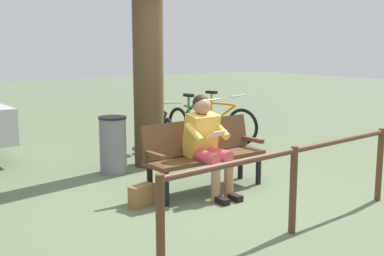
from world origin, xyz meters
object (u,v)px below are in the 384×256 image
bench (203,150)px  bicycle_black (161,131)px  tree_trunk (148,62)px  litter_bin (113,145)px  handbag (142,195)px  bicycle_green (219,122)px  bicycle_orange (195,127)px  person_reading (207,140)px

bench → bicycle_black: 2.25m
bench → tree_trunk: size_ratio=0.52×
litter_bin → handbag: bearing=73.5°
handbag → bench: bearing=-175.2°
bench → bicycle_green: (-2.17, -2.23, -0.15)m
bench → bicycle_green: bearing=-134.1°
handbag → bicycle_orange: size_ratio=0.18×
handbag → bicycle_green: 3.88m
person_reading → bicycle_green: size_ratio=0.73×
bench → litter_bin: size_ratio=1.99×
tree_trunk → bicycle_green: bearing=-159.1°
bicycle_orange → litter_bin: bearing=-68.9°
bicycle_green → bicycle_orange: same height
tree_trunk → bicycle_orange: 1.86m
bicycle_black → bench: bearing=0.6°
person_reading → handbag: bearing=-5.5°
bicycle_orange → bicycle_green: bearing=106.8°
bicycle_orange → tree_trunk: bearing=-63.3°
person_reading → bicycle_black: person_reading is taller
litter_bin → bicycle_green: (-2.67, -0.85, -0.04)m
litter_bin → person_reading: bearing=105.5°
bench → bicycle_green: size_ratio=0.97×
bicycle_orange → bicycle_black: (0.66, -0.06, 0.00)m
handbag → tree_trunk: bearing=-125.1°
bicycle_green → bicycle_orange: (0.72, 0.19, 0.00)m
litter_bin → bicycle_black: bearing=-150.9°
person_reading → bench: bearing=-114.2°
handbag → litter_bin: bearing=-106.5°
bench → person_reading: person_reading is taller
bench → bicycle_orange: bicycle_orange is taller
bench → bicycle_black: bicycle_black is taller
handbag → bicycle_black: 2.79m
bench → litter_bin: bearing=-69.9°
tree_trunk → bicycle_orange: bearing=-155.7°
litter_bin → bicycle_black: 1.48m
person_reading → tree_trunk: 1.86m
bicycle_green → bicycle_black: same height
handbag → tree_trunk: size_ratio=0.10×
person_reading → bicycle_green: 3.30m
handbag → tree_trunk: 2.35m
bench → tree_trunk: bearing=-95.3°
litter_bin → bicycle_black: bicycle_black is taller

